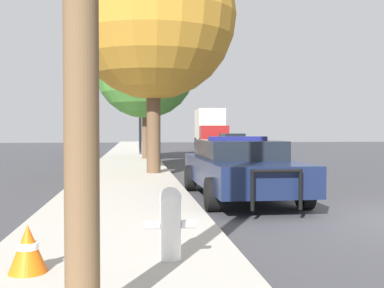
# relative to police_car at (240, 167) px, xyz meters

# --- Properties ---
(sidewalk_left) EXTENTS (3.00, 110.00, 0.13)m
(sidewalk_left) POSITION_rel_police_car_xyz_m (-2.67, -3.04, -0.67)
(sidewalk_left) COLOR #ADA89E
(sidewalk_left) RESTS_ON ground_plane
(police_car) EXTENTS (2.19, 5.37, 1.44)m
(police_car) POSITION_rel_police_car_xyz_m (0.00, 0.00, 0.00)
(police_car) COLOR #141E3D
(police_car) RESTS_ON ground_plane
(fire_hydrant) EXTENTS (0.57, 0.25, 0.82)m
(fire_hydrant) POSITION_rel_police_car_xyz_m (-2.03, -5.55, -0.17)
(fire_hydrant) COLOR white
(fire_hydrant) RESTS_ON sidewalk_left
(traffic_light) EXTENTS (3.61, 0.35, 5.21)m
(traffic_light) POSITION_rel_police_car_xyz_m (-0.65, 18.59, 3.07)
(traffic_light) COLOR #424247
(traffic_light) RESTS_ON sidewalk_left
(car_background_oncoming) EXTENTS (1.98, 4.15, 1.36)m
(car_background_oncoming) POSITION_rel_police_car_xyz_m (4.48, 22.42, -0.00)
(car_background_oncoming) COLOR black
(car_background_oncoming) RESTS_ON ground_plane
(box_truck) EXTENTS (2.76, 7.49, 3.45)m
(box_truck) POSITION_rel_police_car_xyz_m (4.26, 31.12, 1.06)
(box_truck) COLOR maroon
(box_truck) RESTS_ON ground_plane
(tree_sidewalk_near) EXTENTS (5.64, 5.64, 8.16)m
(tree_sidewalk_near) POSITION_rel_police_car_xyz_m (-1.77, 5.58, 4.71)
(tree_sidewalk_near) COLOR brown
(tree_sidewalk_near) RESTS_ON sidewalk_left
(tree_sidewalk_mid) EXTENTS (5.18, 5.18, 7.26)m
(tree_sidewalk_mid) POSITION_rel_police_car_xyz_m (-1.85, 13.99, 4.06)
(tree_sidewalk_mid) COLOR brown
(tree_sidewalk_mid) RESTS_ON sidewalk_left
(traffic_cone) EXTENTS (0.39, 0.39, 0.50)m
(traffic_cone) POSITION_rel_police_car_xyz_m (-3.52, -5.86, -0.36)
(traffic_cone) COLOR orange
(traffic_cone) RESTS_ON sidewalk_left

